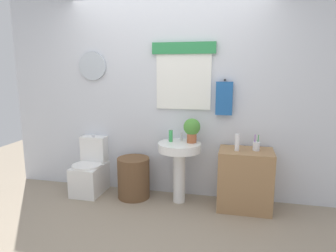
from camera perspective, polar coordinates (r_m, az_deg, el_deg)
name	(u,v)px	position (r m, az deg, el deg)	size (l,w,h in m)	color
ground_plane	(142,235)	(3.22, -4.91, -19.86)	(8.00, 8.00, 0.00)	gray
back_wall	(168,95)	(3.89, 0.05, 5.88)	(4.40, 0.18, 2.60)	silver
toilet	(91,171)	(4.21, -14.43, -8.32)	(0.38, 0.51, 0.76)	white
laundry_hamper	(134,178)	(3.95, -6.53, -9.69)	(0.41, 0.41, 0.52)	brown
pedestal_sink	(179,157)	(3.70, 2.17, -5.97)	(0.52, 0.52, 0.75)	white
faucet	(181,137)	(3.75, 2.54, -2.06)	(0.03, 0.03, 0.10)	silver
wooden_cabinet	(245,180)	(3.71, 14.36, -9.80)	(0.62, 0.44, 0.71)	#9E754C
soap_bottle	(171,136)	(3.70, 0.52, -1.88)	(0.05, 0.05, 0.14)	green
potted_plant	(192,129)	(3.65, 4.55, -0.48)	(0.21, 0.21, 0.30)	#AD5B38
lotion_bottle	(237,142)	(3.54, 12.96, -3.05)	(0.05, 0.05, 0.20)	white
toothbrush_cup	(256,146)	(3.61, 16.37, -3.66)	(0.08, 0.08, 0.19)	silver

